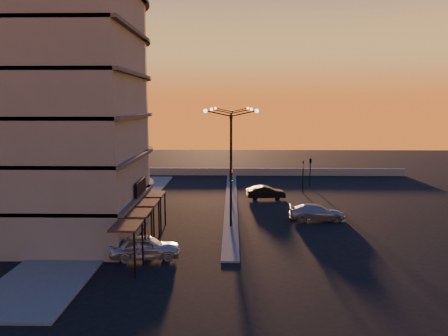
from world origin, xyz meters
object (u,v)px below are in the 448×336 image
(car_sedan, at_px, (266,192))
(car_wagon, at_px, (317,212))
(car_hatchback, at_px, (145,247))
(streetlamp_mid, at_px, (231,146))
(traffic_light_main, at_px, (231,186))

(car_sedan, bearing_deg, car_wagon, -161.71)
(car_hatchback, height_order, car_wagon, car_hatchback)
(streetlamp_mid, xyz_separation_m, car_wagon, (7.38, -7.68, -4.90))
(traffic_light_main, relative_size, car_hatchback, 0.95)
(traffic_light_main, relative_size, car_sedan, 1.06)
(streetlamp_mid, distance_m, traffic_light_main, 7.62)
(car_sedan, bearing_deg, car_hatchback, 148.30)
(traffic_light_main, bearing_deg, car_wagon, -4.29)
(traffic_light_main, bearing_deg, streetlamp_mid, 90.00)
(streetlamp_mid, bearing_deg, car_hatchback, -107.59)
(car_hatchback, height_order, car_sedan, car_hatchback)
(car_hatchback, distance_m, car_wagon, 16.02)
(car_hatchback, relative_size, car_sedan, 1.11)
(car_sedan, bearing_deg, streetlamp_mid, 99.37)
(car_sedan, height_order, car_wagon, car_wagon)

